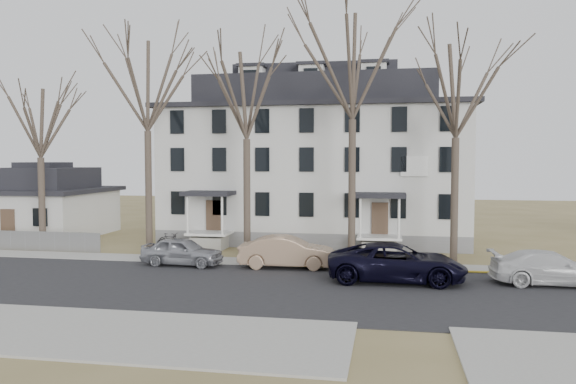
% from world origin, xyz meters
% --- Properties ---
extents(ground, '(120.00, 120.00, 0.00)m').
position_xyz_m(ground, '(0.00, 0.00, 0.00)').
color(ground, olive).
rests_on(ground, ground).
extents(main_road, '(120.00, 10.00, 0.04)m').
position_xyz_m(main_road, '(0.00, 2.00, 0.00)').
color(main_road, '#27272A').
rests_on(main_road, ground).
extents(far_sidewalk, '(120.00, 2.00, 0.08)m').
position_xyz_m(far_sidewalk, '(0.00, 8.00, 0.00)').
color(far_sidewalk, '#A09F97').
rests_on(far_sidewalk, ground).
extents(near_sidewalk_left, '(20.00, 5.00, 0.08)m').
position_xyz_m(near_sidewalk_left, '(-8.00, -5.00, 0.00)').
color(near_sidewalk_left, '#A09F97').
rests_on(near_sidewalk_left, ground).
extents(yellow_curb, '(14.00, 0.25, 0.06)m').
position_xyz_m(yellow_curb, '(5.00, 7.10, 0.00)').
color(yellow_curb, gold).
rests_on(yellow_curb, ground).
extents(boarding_house, '(20.80, 12.36, 12.05)m').
position_xyz_m(boarding_house, '(-2.00, 17.95, 5.38)').
color(boarding_house, slate).
rests_on(boarding_house, ground).
extents(small_house, '(8.70, 8.70, 5.00)m').
position_xyz_m(small_house, '(-22.00, 16.00, 2.25)').
color(small_house, silver).
rests_on(small_house, ground).
extents(tree_far_left, '(8.40, 8.40, 13.72)m').
position_xyz_m(tree_far_left, '(-11.00, 9.80, 10.34)').
color(tree_far_left, '#473B31').
rests_on(tree_far_left, ground).
extents(tree_mid_left, '(7.80, 7.80, 12.74)m').
position_xyz_m(tree_mid_left, '(-5.00, 9.80, 9.60)').
color(tree_mid_left, '#473B31').
rests_on(tree_mid_left, ground).
extents(tree_center, '(9.00, 9.00, 14.70)m').
position_xyz_m(tree_center, '(1.00, 9.80, 11.08)').
color(tree_center, '#473B31').
rests_on(tree_center, ground).
extents(tree_mid_right, '(7.80, 7.80, 12.74)m').
position_xyz_m(tree_mid_right, '(6.50, 9.80, 9.60)').
color(tree_mid_right, '#473B31').
rests_on(tree_mid_right, ground).
extents(tree_bungalow, '(6.60, 6.60, 10.78)m').
position_xyz_m(tree_bungalow, '(-18.00, 9.80, 8.12)').
color(tree_bungalow, '#473B31').
rests_on(tree_bungalow, ground).
extents(car_silver, '(4.41, 2.01, 1.47)m').
position_xyz_m(car_silver, '(-7.66, 6.44, 0.73)').
color(car_silver, '#999AA2').
rests_on(car_silver, ground).
extents(car_tan, '(5.05, 2.03, 1.63)m').
position_xyz_m(car_tan, '(-2.10, 6.76, 0.82)').
color(car_tan, '#A08064').
rests_on(car_tan, ground).
extents(car_navy, '(6.24, 2.88, 1.73)m').
position_xyz_m(car_navy, '(3.40, 4.43, 0.87)').
color(car_navy, black).
rests_on(car_navy, ground).
extents(car_white, '(5.23, 2.31, 1.49)m').
position_xyz_m(car_white, '(10.10, 4.97, 0.75)').
color(car_white, silver).
rests_on(car_white, ground).
extents(bicycle_left, '(1.86, 1.22, 0.93)m').
position_xyz_m(bicycle_left, '(-10.68, 12.08, 0.46)').
color(bicycle_left, black).
rests_on(bicycle_left, ground).
extents(bicycle_right, '(1.68, 0.80, 0.97)m').
position_xyz_m(bicycle_right, '(-10.37, 11.41, 0.49)').
color(bicycle_right, black).
rests_on(bicycle_right, ground).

